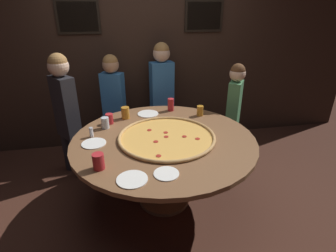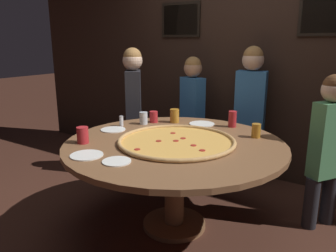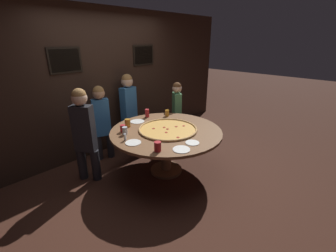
% 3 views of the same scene
% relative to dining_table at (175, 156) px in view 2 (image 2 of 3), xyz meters
% --- Properties ---
extents(ground_plane, '(24.00, 24.00, 0.00)m').
position_rel_dining_table_xyz_m(ground_plane, '(0.00, 0.00, -0.62)').
color(ground_plane, '#422319').
extents(back_wall, '(6.40, 0.08, 2.60)m').
position_rel_dining_table_xyz_m(back_wall, '(0.00, 1.46, 0.68)').
color(back_wall, black).
rests_on(back_wall, ground_plane).
extents(dining_table, '(1.73, 1.73, 0.74)m').
position_rel_dining_table_xyz_m(dining_table, '(0.00, 0.00, 0.00)').
color(dining_table, brown).
rests_on(dining_table, ground_plane).
extents(giant_pizza, '(0.92, 0.92, 0.03)m').
position_rel_dining_table_xyz_m(giant_pizza, '(0.03, -0.01, 0.13)').
color(giant_pizza, '#E5A84C').
rests_on(giant_pizza, dining_table).
extents(drink_cup_far_left, '(0.07, 0.07, 0.15)m').
position_rel_dining_table_xyz_m(drink_cup_far_left, '(0.20, 0.68, 0.19)').
color(drink_cup_far_left, '#B22328').
rests_on(drink_cup_far_left, dining_table).
extents(drink_cup_near_left, '(0.07, 0.07, 0.11)m').
position_rel_dining_table_xyz_m(drink_cup_near_left, '(0.50, 0.46, 0.17)').
color(drink_cup_near_left, '#BC7A23').
rests_on(drink_cup_near_left, dining_table).
extents(drink_cup_far_right, '(0.08, 0.08, 0.12)m').
position_rel_dining_table_xyz_m(drink_cup_far_right, '(-0.54, 0.32, 0.17)').
color(drink_cup_far_right, silver).
rests_on(drink_cup_far_right, dining_table).
extents(drink_cup_beside_pizza, '(0.09, 0.09, 0.13)m').
position_rel_dining_table_xyz_m(drink_cup_beside_pizza, '(-0.58, -0.42, 0.18)').
color(drink_cup_beside_pizza, '#B22328').
rests_on(drink_cup_beside_pizza, dining_table).
extents(drink_cup_centre_back, '(0.09, 0.09, 0.13)m').
position_rel_dining_table_xyz_m(drink_cup_centre_back, '(-0.33, 0.54, 0.18)').
color(drink_cup_centre_back, '#BC7A23').
rests_on(drink_cup_centre_back, dining_table).
extents(drink_cup_front_edge, '(0.08, 0.08, 0.11)m').
position_rel_dining_table_xyz_m(drink_cup_front_edge, '(-0.50, 0.43, 0.17)').
color(drink_cup_front_edge, '#B22328').
rests_on(drink_cup_front_edge, dining_table).
extents(white_plate_left_side, '(0.22, 0.22, 0.01)m').
position_rel_dining_table_xyz_m(white_plate_left_side, '(-0.64, 0.00, 0.12)').
color(white_plate_left_side, white).
rests_on(white_plate_left_side, dining_table).
extents(white_plate_near_front, '(0.23, 0.23, 0.01)m').
position_rel_dining_table_xyz_m(white_plate_near_front, '(-0.34, -0.61, 0.12)').
color(white_plate_near_front, white).
rests_on(white_plate_near_front, dining_table).
extents(white_plate_right_side, '(0.19, 0.19, 0.01)m').
position_rel_dining_table_xyz_m(white_plate_right_side, '(-0.09, -0.58, 0.12)').
color(white_plate_right_side, white).
rests_on(white_plate_right_side, dining_table).
extents(white_plate_far_back, '(0.24, 0.24, 0.01)m').
position_rel_dining_table_xyz_m(white_plate_far_back, '(-0.08, 0.62, 0.12)').
color(white_plate_far_back, white).
rests_on(white_plate_far_back, dining_table).
extents(condiment_shaker, '(0.04, 0.04, 0.10)m').
position_rel_dining_table_xyz_m(condiment_shaker, '(-0.67, 0.14, 0.16)').
color(condiment_shaker, silver).
rests_on(condiment_shaker, dining_table).
extents(diner_centre_back, '(0.27, 0.33, 1.26)m').
position_rel_dining_table_xyz_m(diner_centre_back, '(1.01, 0.68, 0.09)').
color(diner_centre_back, '#232328').
rests_on(diner_centre_back, ground_plane).
extents(diner_far_left, '(0.35, 0.24, 1.34)m').
position_rel_dining_table_xyz_m(diner_far_left, '(-0.46, 1.12, 0.14)').
color(diner_far_left, '#232328').
rests_on(diner_far_left, ground_plane).
extents(diner_side_right, '(0.38, 0.22, 1.46)m').
position_rel_dining_table_xyz_m(diner_side_right, '(0.19, 1.20, 0.20)').
color(diner_side_right, '#232328').
rests_on(diner_side_right, ground_plane).
extents(diner_side_left, '(0.32, 0.37, 1.44)m').
position_rel_dining_table_xyz_m(diner_side_left, '(-0.98, 0.72, 0.19)').
color(diner_side_left, '#232328').
rests_on(diner_side_left, ground_plane).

